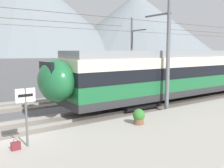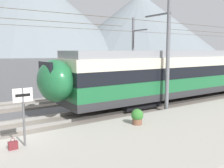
# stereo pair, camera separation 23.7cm
# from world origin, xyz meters

# --- Properties ---
(ground_plane) EXTENTS (400.00, 400.00, 0.00)m
(ground_plane) POSITION_xyz_m (0.00, 0.00, 0.00)
(ground_plane) COLOR #565659
(track_near) EXTENTS (120.00, 3.00, 0.28)m
(track_near) POSITION_xyz_m (0.00, 1.38, 0.07)
(track_near) COLOR slate
(track_near) RESTS_ON ground
(train_near_platform) EXTENTS (26.34, 2.96, 4.27)m
(train_near_platform) POSITION_xyz_m (15.27, 1.38, 2.22)
(train_near_platform) COLOR #2D2D30
(train_near_platform) RESTS_ON track_near
(catenary_mast_mid) EXTENTS (38.84, 2.21, 8.00)m
(catenary_mast_mid) POSITION_xyz_m (9.24, -0.40, 4.17)
(catenary_mast_mid) COLOR slate
(catenary_mast_mid) RESTS_ON ground
(catenary_mast_far_side) EXTENTS (38.84, 2.24, 7.08)m
(catenary_mast_far_side) POSITION_xyz_m (13.78, 8.36, 3.75)
(catenary_mast_far_side) COLOR slate
(catenary_mast_far_side) RESTS_ON ground
(platform_sign) EXTENTS (0.70, 0.08, 2.15)m
(platform_sign) POSITION_xyz_m (0.34, -2.00, 1.95)
(platform_sign) COLOR #59595B
(platform_sign) RESTS_ON platform_slab
(handbag_near_sign) EXTENTS (0.32, 0.18, 0.42)m
(handbag_near_sign) POSITION_xyz_m (-0.10, -2.10, 0.52)
(handbag_near_sign) COLOR maroon
(handbag_near_sign) RESTS_ON platform_slab
(potted_plant_platform_edge) EXTENTS (0.58, 0.58, 0.75)m
(potted_plant_platform_edge) POSITION_xyz_m (5.49, -2.24, 0.78)
(potted_plant_platform_edge) COLOR brown
(potted_plant_platform_edge) RESTS_ON platform_slab
(mountain_central_peak) EXTENTS (159.61, 159.61, 68.00)m
(mountain_central_peak) POSITION_xyz_m (54.58, 190.80, 34.00)
(mountain_central_peak) COLOR slate
(mountain_central_peak) RESTS_ON ground
(mountain_right_ridge) EXTENTS (131.92, 131.92, 51.43)m
(mountain_right_ridge) POSITION_xyz_m (137.13, 153.57, 25.72)
(mountain_right_ridge) COLOR slate
(mountain_right_ridge) RESTS_ON ground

